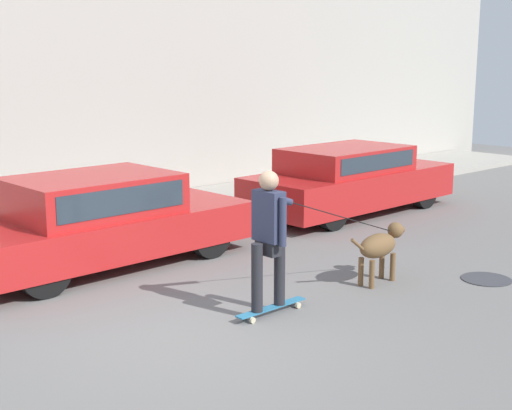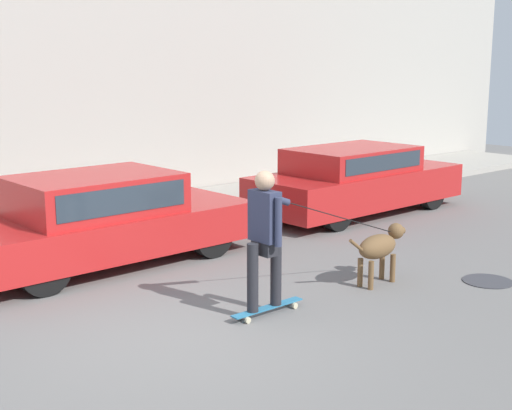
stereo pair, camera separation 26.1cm
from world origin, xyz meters
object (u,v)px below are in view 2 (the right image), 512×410
parked_car_1 (103,220)px  dog (380,247)px  parked_car_2 (356,181)px  skateboarder (266,233)px

parked_car_1 → dog: (2.25, -3.10, -0.14)m
parked_car_1 → parked_car_2: 5.26m
dog → skateboarder: bearing=174.4°
parked_car_1 → parked_car_2: parked_car_1 is taller
dog → skateboarder: 1.94m
parked_car_1 → parked_car_2: bearing=-1.4°
parked_car_2 → skateboarder: skateboarder is taller
parked_car_1 → dog: bearing=-55.5°
parked_car_2 → skateboarder: 5.77m
parked_car_2 → dog: (-3.01, -3.10, -0.13)m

